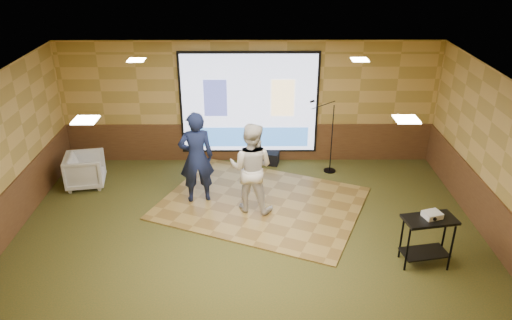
{
  "coord_description": "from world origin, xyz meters",
  "views": [
    {
      "loc": [
        0.09,
        -7.9,
        5.4
      ],
      "look_at": [
        0.15,
        0.72,
        1.3
      ],
      "focal_mm": 35.0,
      "sensor_mm": 36.0,
      "label": 1
    }
  ],
  "objects_px": {
    "player_left": "(196,157)",
    "player_right": "(251,168)",
    "mic_stand": "(328,152)",
    "duffel_bag": "(269,158)",
    "dance_floor": "(261,203)",
    "projector": "(432,215)",
    "projector_screen": "(249,105)",
    "banquet_chair": "(85,170)",
    "av_table": "(428,233)"
  },
  "relations": [
    {
      "from": "dance_floor",
      "to": "player_left",
      "type": "xyz_separation_m",
      "value": [
        -1.35,
        0.14,
        1.01
      ]
    },
    {
      "from": "duffel_bag",
      "to": "player_right",
      "type": "bearing_deg",
      "value": -100.9
    },
    {
      "from": "projector_screen",
      "to": "av_table",
      "type": "relative_size",
      "value": 3.59
    },
    {
      "from": "player_left",
      "to": "duffel_bag",
      "type": "xyz_separation_m",
      "value": [
        1.56,
        1.81,
        -0.87
      ]
    },
    {
      "from": "dance_floor",
      "to": "av_table",
      "type": "xyz_separation_m",
      "value": [
        2.8,
        -2.08,
        0.63
      ]
    },
    {
      "from": "projector_screen",
      "to": "mic_stand",
      "type": "distance_m",
      "value": 2.21
    },
    {
      "from": "projector",
      "to": "mic_stand",
      "type": "distance_m",
      "value": 3.81
    },
    {
      "from": "dance_floor",
      "to": "player_right",
      "type": "bearing_deg",
      "value": -130.91
    },
    {
      "from": "projector_screen",
      "to": "player_left",
      "type": "height_order",
      "value": "projector_screen"
    },
    {
      "from": "projector_screen",
      "to": "av_table",
      "type": "height_order",
      "value": "projector_screen"
    },
    {
      "from": "dance_floor",
      "to": "player_right",
      "type": "height_order",
      "value": "player_right"
    },
    {
      "from": "projector",
      "to": "banquet_chair",
      "type": "xyz_separation_m",
      "value": [
        -6.79,
        2.9,
        -0.59
      ]
    },
    {
      "from": "dance_floor",
      "to": "projector",
      "type": "height_order",
      "value": "projector"
    },
    {
      "from": "dance_floor",
      "to": "banquet_chair",
      "type": "xyz_separation_m",
      "value": [
        -3.95,
        0.85,
        0.36
      ]
    },
    {
      "from": "player_right",
      "to": "duffel_bag",
      "type": "distance_m",
      "value": 2.39
    },
    {
      "from": "projector",
      "to": "duffel_bag",
      "type": "xyz_separation_m",
      "value": [
        -2.62,
        4.01,
        -0.82
      ]
    },
    {
      "from": "player_right",
      "to": "mic_stand",
      "type": "bearing_deg",
      "value": -120.3
    },
    {
      "from": "projector_screen",
      "to": "banquet_chair",
      "type": "xyz_separation_m",
      "value": [
        -3.69,
        -1.29,
        -1.1
      ]
    },
    {
      "from": "projector",
      "to": "player_left",
      "type": "bearing_deg",
      "value": 135.02
    },
    {
      "from": "projector",
      "to": "av_table",
      "type": "bearing_deg",
      "value": -154.73
    },
    {
      "from": "duffel_bag",
      "to": "mic_stand",
      "type": "bearing_deg",
      "value": -16.85
    },
    {
      "from": "dance_floor",
      "to": "projector",
      "type": "distance_m",
      "value": 3.63
    },
    {
      "from": "mic_stand",
      "to": "banquet_chair",
      "type": "relative_size",
      "value": 2.17
    },
    {
      "from": "projector",
      "to": "duffel_bag",
      "type": "bearing_deg",
      "value": 105.89
    },
    {
      "from": "projector_screen",
      "to": "av_table",
      "type": "bearing_deg",
      "value": -54.09
    },
    {
      "from": "player_left",
      "to": "projector",
      "type": "xyz_separation_m",
      "value": [
        4.18,
        -2.19,
        -0.05
      ]
    },
    {
      "from": "projector_screen",
      "to": "player_right",
      "type": "relative_size",
      "value": 1.76
    },
    {
      "from": "mic_stand",
      "to": "banquet_chair",
      "type": "bearing_deg",
      "value": -162.26
    },
    {
      "from": "player_left",
      "to": "av_table",
      "type": "distance_m",
      "value": 4.72
    },
    {
      "from": "av_table",
      "to": "projector",
      "type": "distance_m",
      "value": 0.34
    },
    {
      "from": "mic_stand",
      "to": "duffel_bag",
      "type": "height_order",
      "value": "mic_stand"
    },
    {
      "from": "player_left",
      "to": "player_right",
      "type": "xyz_separation_m",
      "value": [
        1.13,
        -0.39,
        -0.05
      ]
    },
    {
      "from": "projector_screen",
      "to": "player_right",
      "type": "distance_m",
      "value": 2.44
    },
    {
      "from": "player_right",
      "to": "duffel_bag",
      "type": "xyz_separation_m",
      "value": [
        0.42,
        2.21,
        -0.82
      ]
    },
    {
      "from": "av_table",
      "to": "projector",
      "type": "height_order",
      "value": "projector"
    },
    {
      "from": "av_table",
      "to": "banquet_chair",
      "type": "relative_size",
      "value": 1.11
    },
    {
      "from": "dance_floor",
      "to": "projector",
      "type": "relative_size",
      "value": 14.05
    },
    {
      "from": "projector_screen",
      "to": "banquet_chair",
      "type": "bearing_deg",
      "value": -160.64
    },
    {
      "from": "player_left",
      "to": "projector",
      "type": "distance_m",
      "value": 4.72
    },
    {
      "from": "player_right",
      "to": "mic_stand",
      "type": "height_order",
      "value": "player_right"
    },
    {
      "from": "projector",
      "to": "duffel_bag",
      "type": "height_order",
      "value": "projector"
    },
    {
      "from": "dance_floor",
      "to": "player_left",
      "type": "height_order",
      "value": "player_left"
    },
    {
      "from": "mic_stand",
      "to": "duffel_bag",
      "type": "distance_m",
      "value": 1.5
    },
    {
      "from": "av_table",
      "to": "duffel_bag",
      "type": "relative_size",
      "value": 1.91
    },
    {
      "from": "player_right",
      "to": "projector",
      "type": "bearing_deg",
      "value": 164.89
    },
    {
      "from": "dance_floor",
      "to": "mic_stand",
      "type": "height_order",
      "value": "mic_stand"
    },
    {
      "from": "player_left",
      "to": "player_right",
      "type": "distance_m",
      "value": 1.2
    },
    {
      "from": "banquet_chair",
      "to": "projector",
      "type": "bearing_deg",
      "value": -123.16
    },
    {
      "from": "player_right",
      "to": "projector",
      "type": "distance_m",
      "value": 3.54
    },
    {
      "from": "projector_screen",
      "to": "player_left",
      "type": "bearing_deg",
      "value": -118.41
    }
  ]
}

